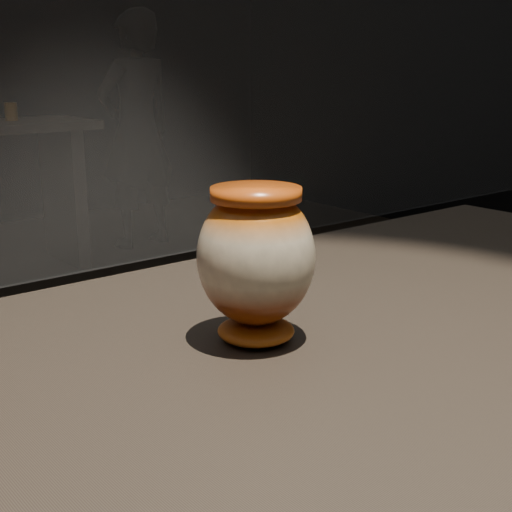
{
  "coord_description": "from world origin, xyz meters",
  "views": [
    {
      "loc": [
        -0.44,
        -0.59,
        1.23
      ],
      "look_at": [
        0.07,
        0.04,
        1.01
      ],
      "focal_mm": 50.0,
      "sensor_mm": 36.0,
      "label": 1
    }
  ],
  "objects": [
    {
      "name": "back_vase_right",
      "position": [
        1.11,
        3.64,
        0.95
      ],
      "size": [
        0.07,
        0.07,
        0.11
      ],
      "primitive_type": "cylinder",
      "color": "brown",
      "rests_on": "back_shelf"
    },
    {
      "name": "visitor",
      "position": [
        1.98,
        3.69,
        0.79
      ],
      "size": [
        0.61,
        0.43,
        1.58
      ],
      "primitive_type": "imported",
      "rotation": [
        0.0,
        0.0,
        3.24
      ],
      "color": "black",
      "rests_on": "ground"
    },
    {
      "name": "main_vase",
      "position": [
        0.07,
        0.04,
        1.0
      ],
      "size": [
        0.18,
        0.18,
        0.19
      ],
      "rotation": [
        0.0,
        0.0,
        0.3
      ],
      "color": "#6A2709",
      "rests_on": "display_plinth"
    }
  ]
}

